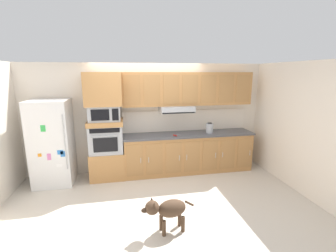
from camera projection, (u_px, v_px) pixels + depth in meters
ground_plane at (155, 189)px, 4.73m from camera, size 9.60×9.60×0.00m
back_kitchen_wall at (148, 118)px, 5.52m from camera, size 6.20×0.12×2.50m
side_panel_right at (285, 123)px, 4.98m from camera, size 0.12×7.10×2.50m
refrigerator at (52, 143)px, 4.81m from camera, size 0.76×0.73×1.76m
oven_base_cabinet at (108, 164)px, 5.21m from camera, size 0.74×0.62×0.60m
built_in_oven at (106, 138)px, 5.07m from camera, size 0.70×0.62×0.60m
appliance_mid_shelf at (105, 122)px, 5.00m from camera, size 0.74×0.62×0.10m
microwave at (105, 113)px, 4.95m from camera, size 0.64×0.54×0.32m
appliance_upper_cabinet at (103, 89)px, 4.84m from camera, size 0.74×0.62×0.68m
lower_cabinet_run at (188, 153)px, 5.52m from camera, size 2.97×0.63×0.88m
countertop_slab at (189, 134)px, 5.42m from camera, size 3.01×0.64×0.04m
backsplash_panel at (186, 120)px, 5.64m from camera, size 3.01×0.02×0.50m
upper_cabinet_with_hood at (187, 90)px, 5.31m from camera, size 2.97×0.48×0.88m
screwdriver at (175, 135)px, 5.18m from camera, size 0.17×0.16×0.03m
electric_kettle at (210, 128)px, 5.43m from camera, size 0.17×0.17×0.24m
dog at (167, 209)px, 3.37m from camera, size 0.80×0.31×0.56m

